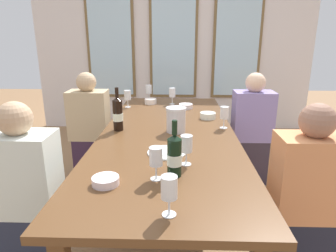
{
  "coord_description": "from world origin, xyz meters",
  "views": [
    {
      "loc": [
        0.07,
        -2.18,
        1.45
      ],
      "look_at": [
        0.0,
        -0.02,
        0.79
      ],
      "focal_mm": 32.1,
      "sensor_mm": 36.0,
      "label": 1
    }
  ],
  "objects_px": {
    "wine_glass_0": "(149,90)",
    "seated_person_0": "(90,131)",
    "seated_person_3": "(305,203)",
    "dining_table": "(168,140)",
    "wine_glass_6": "(128,96)",
    "tasting_bowl_2": "(208,116)",
    "seated_person_2": "(27,199)",
    "wine_glass_1": "(156,157)",
    "wine_glass_2": "(169,188)",
    "tasting_bowl_1": "(106,181)",
    "wine_glass_4": "(172,93)",
    "metal_pitcher": "(176,119)",
    "white_plate_0": "(167,153)",
    "tasting_bowl_0": "(186,106)",
    "tasting_bowl_3": "(151,101)",
    "wine_glass_5": "(186,145)",
    "wine_bottle_0": "(118,114)",
    "wine_glass_3": "(224,114)",
    "seated_person_1": "(251,132)",
    "wine_bottle_1": "(174,155)"
  },
  "relations": [
    {
      "from": "tasting_bowl_0",
      "to": "wine_glass_0",
      "type": "height_order",
      "value": "wine_glass_0"
    },
    {
      "from": "dining_table",
      "to": "tasting_bowl_1",
      "type": "bearing_deg",
      "value": -108.16
    },
    {
      "from": "white_plate_0",
      "to": "wine_glass_0",
      "type": "distance_m",
      "value": 1.6
    },
    {
      "from": "wine_glass_0",
      "to": "wine_glass_3",
      "type": "relative_size",
      "value": 1.0
    },
    {
      "from": "wine_glass_4",
      "to": "wine_glass_5",
      "type": "xyz_separation_m",
      "value": [
        0.11,
        -1.55,
        -0.0
      ]
    },
    {
      "from": "tasting_bowl_1",
      "to": "wine_glass_6",
      "type": "bearing_deg",
      "value": 95.38
    },
    {
      "from": "tasting_bowl_0",
      "to": "metal_pitcher",
      "type": "bearing_deg",
      "value": -97.02
    },
    {
      "from": "wine_glass_6",
      "to": "seated_person_0",
      "type": "height_order",
      "value": "seated_person_0"
    },
    {
      "from": "metal_pitcher",
      "to": "white_plate_0",
      "type": "bearing_deg",
      "value": -97.04
    },
    {
      "from": "wine_glass_0",
      "to": "seated_person_1",
      "type": "distance_m",
      "value": 1.2
    },
    {
      "from": "wine_glass_1",
      "to": "seated_person_3",
      "type": "bearing_deg",
      "value": 10.21
    },
    {
      "from": "white_plate_0",
      "to": "tasting_bowl_2",
      "type": "distance_m",
      "value": 0.89
    },
    {
      "from": "white_plate_0",
      "to": "tasting_bowl_1",
      "type": "relative_size",
      "value": 1.79
    },
    {
      "from": "wine_bottle_0",
      "to": "tasting_bowl_1",
      "type": "relative_size",
      "value": 2.49
    },
    {
      "from": "wine_glass_0",
      "to": "wine_glass_6",
      "type": "bearing_deg",
      "value": -118.02
    },
    {
      "from": "wine_glass_1",
      "to": "wine_glass_6",
      "type": "relative_size",
      "value": 1.0
    },
    {
      "from": "seated_person_3",
      "to": "dining_table",
      "type": "bearing_deg",
      "value": 141.67
    },
    {
      "from": "wine_glass_4",
      "to": "seated_person_0",
      "type": "distance_m",
      "value": 0.93
    },
    {
      "from": "tasting_bowl_0",
      "to": "wine_glass_1",
      "type": "relative_size",
      "value": 0.79
    },
    {
      "from": "wine_glass_0",
      "to": "wine_glass_5",
      "type": "xyz_separation_m",
      "value": [
        0.38,
        -1.74,
        -0.0
      ]
    },
    {
      "from": "tasting_bowl_1",
      "to": "dining_table",
      "type": "bearing_deg",
      "value": 71.84
    },
    {
      "from": "wine_glass_1",
      "to": "wine_glass_5",
      "type": "xyz_separation_m",
      "value": [
        0.16,
        0.19,
        -0.0
      ]
    },
    {
      "from": "wine_glass_3",
      "to": "seated_person_2",
      "type": "distance_m",
      "value": 1.49
    },
    {
      "from": "wine_glass_5",
      "to": "metal_pitcher",
      "type": "bearing_deg",
      "value": 95.9
    },
    {
      "from": "wine_bottle_1",
      "to": "seated_person_1",
      "type": "height_order",
      "value": "seated_person_1"
    },
    {
      "from": "wine_glass_0",
      "to": "seated_person_1",
      "type": "xyz_separation_m",
      "value": [
        1.06,
        -0.46,
        -0.33
      ]
    },
    {
      "from": "metal_pitcher",
      "to": "seated_person_0",
      "type": "relative_size",
      "value": 0.17
    },
    {
      "from": "tasting_bowl_1",
      "to": "seated_person_2",
      "type": "distance_m",
      "value": 0.61
    },
    {
      "from": "wine_glass_1",
      "to": "wine_glass_2",
      "type": "xyz_separation_m",
      "value": [
        0.08,
        -0.32,
        0.0
      ]
    },
    {
      "from": "tasting_bowl_0",
      "to": "wine_glass_0",
      "type": "distance_m",
      "value": 0.56
    },
    {
      "from": "metal_pitcher",
      "to": "wine_glass_6",
      "type": "bearing_deg",
      "value": 122.1
    },
    {
      "from": "white_plate_0",
      "to": "wine_glass_3",
      "type": "xyz_separation_m",
      "value": [
        0.43,
        0.54,
        0.11
      ]
    },
    {
      "from": "tasting_bowl_3",
      "to": "wine_glass_6",
      "type": "xyz_separation_m",
      "value": [
        -0.22,
        -0.17,
        0.09
      ]
    },
    {
      "from": "wine_glass_5",
      "to": "white_plate_0",
      "type": "bearing_deg",
      "value": 125.41
    },
    {
      "from": "wine_glass_6",
      "to": "seated_person_3",
      "type": "height_order",
      "value": "seated_person_3"
    },
    {
      "from": "wine_bottle_0",
      "to": "wine_glass_4",
      "type": "relative_size",
      "value": 1.92
    },
    {
      "from": "tasting_bowl_3",
      "to": "seated_person_2",
      "type": "bearing_deg",
      "value": -110.06
    },
    {
      "from": "wine_glass_0",
      "to": "seated_person_0",
      "type": "xyz_separation_m",
      "value": [
        -0.55,
        -0.47,
        -0.33
      ]
    },
    {
      "from": "wine_glass_0",
      "to": "tasting_bowl_2",
      "type": "bearing_deg",
      "value": -51.66
    },
    {
      "from": "white_plate_0",
      "to": "wine_glass_4",
      "type": "height_order",
      "value": "wine_glass_4"
    },
    {
      "from": "wine_glass_0",
      "to": "wine_glass_5",
      "type": "distance_m",
      "value": 1.78
    },
    {
      "from": "seated_person_2",
      "to": "wine_glass_4",
      "type": "bearing_deg",
      "value": 62.87
    },
    {
      "from": "tasting_bowl_3",
      "to": "wine_glass_6",
      "type": "distance_m",
      "value": 0.29
    },
    {
      "from": "wine_glass_3",
      "to": "seated_person_0",
      "type": "distance_m",
      "value": 1.4
    },
    {
      "from": "white_plate_0",
      "to": "tasting_bowl_1",
      "type": "bearing_deg",
      "value": -124.35
    },
    {
      "from": "wine_glass_1",
      "to": "seated_person_3",
      "type": "distance_m",
      "value": 0.92
    },
    {
      "from": "seated_person_0",
      "to": "seated_person_3",
      "type": "xyz_separation_m",
      "value": [
        1.62,
        -1.3,
        0.0
      ]
    },
    {
      "from": "tasting_bowl_2",
      "to": "seated_person_2",
      "type": "bearing_deg",
      "value": -137.85
    },
    {
      "from": "tasting_bowl_0",
      "to": "dining_table",
      "type": "bearing_deg",
      "value": -101.34
    },
    {
      "from": "tasting_bowl_0",
      "to": "tasting_bowl_3",
      "type": "xyz_separation_m",
      "value": [
        -0.37,
        0.2,
        0.0
      ]
    }
  ]
}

